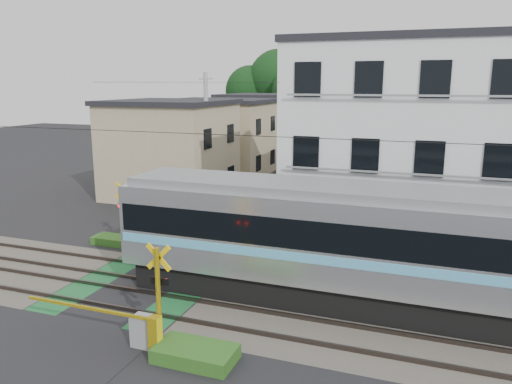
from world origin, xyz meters
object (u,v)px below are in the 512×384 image
at_px(crossing_signal_near, 146,324).
at_px(apartment_block, 404,142).
at_px(crossing_signal_far, 135,234).
at_px(pedestrian, 314,164).

relative_size(crossing_signal_near, apartment_block, 0.46).
relative_size(crossing_signal_far, pedestrian, 2.53).
bearing_deg(crossing_signal_far, pedestrian, 81.10).
bearing_deg(crossing_signal_near, crossing_signal_far, 125.29).
distance_m(crossing_signal_near, pedestrian, 28.24).
distance_m(crossing_signal_far, apartment_block, 13.14).
distance_m(crossing_signal_near, crossing_signal_far, 8.95).
bearing_deg(crossing_signal_far, crossing_signal_near, -54.71).
height_order(crossing_signal_far, pedestrian, crossing_signal_far).
xyz_separation_m(crossing_signal_near, crossing_signal_far, (-5.17, 7.31, 0.00)).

